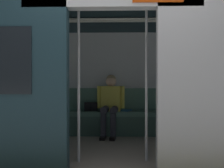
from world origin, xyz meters
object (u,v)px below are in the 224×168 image
at_px(bench_seat, 115,117).
at_px(grab_pole_far, 146,83).
at_px(book, 126,110).
at_px(grab_pole_door, 79,83).
at_px(train_car, 109,57).
at_px(handbag, 91,107).
at_px(person_seated, 110,101).

distance_m(bench_seat, grab_pole_far, 1.78).
height_order(book, grab_pole_door, grab_pole_door).
bearing_deg(train_car, handbag, -67.41).
bearing_deg(handbag, grab_pole_door, 90.90).
height_order(bench_seat, grab_pole_door, grab_pole_door).
xyz_separation_m(book, grab_pole_door, (0.68, 1.70, 0.55)).
bearing_deg(bench_seat, grab_pole_far, 105.82).
bearing_deg(handbag, book, 179.71).
bearing_deg(train_car, person_seated, -89.30).
relative_size(train_car, book, 29.09).
bearing_deg(handbag, train_car, 112.59).
height_order(person_seated, handbag, person_seated).
xyz_separation_m(handbag, book, (-0.71, 0.00, -0.07)).
distance_m(person_seated, grab_pole_door, 1.69).
xyz_separation_m(book, grab_pole_far, (-0.21, 1.62, 0.55)).
height_order(train_car, person_seated, train_car).
bearing_deg(person_seated, train_car, 90.70).
distance_m(person_seated, book, 0.39).
bearing_deg(train_car, grab_pole_far, 128.60).
distance_m(train_car, bench_seat, 1.44).
distance_m(handbag, grab_pole_door, 1.77).
relative_size(handbag, grab_pole_door, 0.12).
bearing_deg(grab_pole_far, book, -82.49).
height_order(handbag, grab_pole_far, grab_pole_far).
xyz_separation_m(person_seated, grab_pole_far, (-0.53, 1.53, 0.35)).
distance_m(handbag, book, 0.71).
bearing_deg(bench_seat, train_car, 85.62).
relative_size(handbag, book, 1.18).
height_order(book, grab_pole_far, grab_pole_far).
xyz_separation_m(handbag, grab_pole_door, (-0.03, 1.70, 0.48)).
distance_m(book, grab_pole_far, 1.72).
height_order(grab_pole_door, grab_pole_far, same).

